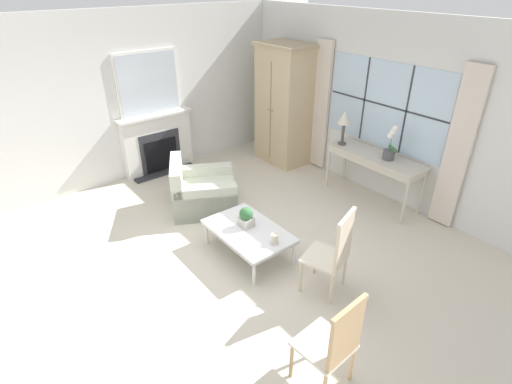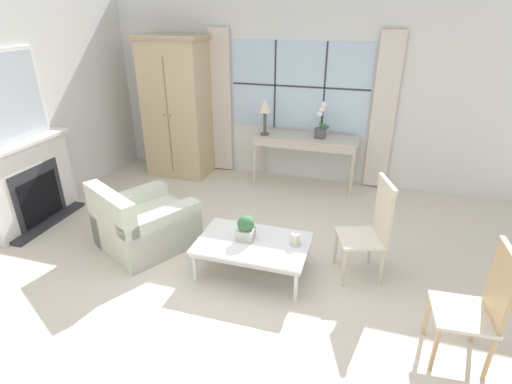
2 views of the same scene
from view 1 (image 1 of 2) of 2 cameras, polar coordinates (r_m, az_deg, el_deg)
The scene contains 14 objects.
ground_plane at distance 5.29m, azimuth -4.19°, elevation -9.27°, with size 14.00×14.00×0.00m, color beige.
wall_back_windowed at distance 6.61m, azimuth 17.94°, elevation 11.02°, with size 7.20×0.14×2.80m.
wall_left at distance 7.36m, azimuth -14.38°, elevation 13.39°, with size 0.06×7.20×2.80m, color silver.
fireplace at distance 7.44m, azimuth -14.00°, elevation 7.77°, with size 0.34×1.35×2.15m.
armoire at distance 7.58m, azimuth 4.03°, elevation 12.30°, with size 1.04×0.71×2.20m.
console_table at distance 6.47m, azimuth 16.63°, elevation 4.42°, with size 1.57×0.51×0.79m.
table_lamp at distance 6.58m, azimuth 12.53°, elevation 10.08°, with size 0.22×0.22×0.56m.
potted_orchid at distance 6.27m, azimuth 18.63°, elevation 6.18°, with size 0.22×0.17×0.54m.
armchair_upholstered at distance 6.23m, azimuth -7.73°, elevation -0.09°, with size 1.24×1.26×0.80m.
side_chair_wooden at distance 4.51m, azimuth 11.14°, elevation -8.17°, with size 0.56×0.56×1.07m.
accent_chair_wooden at distance 3.61m, azimuth 11.18°, elevation -20.20°, with size 0.47×0.47×1.03m.
coffee_table at distance 5.15m, azimuth -1.08°, elevation -5.73°, with size 1.15×0.74×0.37m.
potted_plant_small at distance 5.13m, azimuth -1.42°, elevation -3.58°, with size 0.18×0.18×0.27m.
pillar_candle at distance 4.86m, azimuth 2.66°, elevation -6.74°, with size 0.12×0.12×0.14m.
Camera 1 is at (3.50, -2.26, 3.26)m, focal length 28.00 mm.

